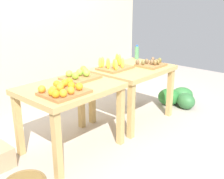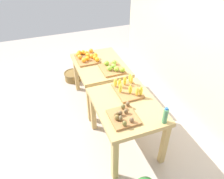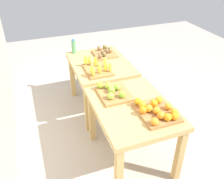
# 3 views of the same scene
# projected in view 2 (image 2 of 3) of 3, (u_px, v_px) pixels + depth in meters

# --- Properties ---
(ground_plane) EXTENTS (8.00, 8.00, 0.00)m
(ground_plane) POSITION_uv_depth(u_px,v_px,m) (112.00, 118.00, 3.67)
(ground_plane) COLOR #AC9F95
(back_wall) EXTENTS (4.40, 0.12, 3.00)m
(back_wall) POSITION_uv_depth(u_px,v_px,m) (198.00, 21.00, 3.16)
(back_wall) COLOR beige
(back_wall) RESTS_ON ground_plane
(display_table_left) EXTENTS (1.04, 0.80, 0.77)m
(display_table_left) POSITION_uv_depth(u_px,v_px,m) (100.00, 69.00, 3.70)
(display_table_left) COLOR tan
(display_table_left) RESTS_ON ground_plane
(display_table_right) EXTENTS (1.04, 0.80, 0.77)m
(display_table_right) POSITION_uv_depth(u_px,v_px,m) (126.00, 110.00, 2.86)
(display_table_right) COLOR tan
(display_table_right) RESTS_ON ground_plane
(orange_bin) EXTENTS (0.44, 0.37, 0.11)m
(orange_bin) POSITION_uv_depth(u_px,v_px,m) (87.00, 57.00, 3.73)
(orange_bin) COLOR #A16C3C
(orange_bin) RESTS_ON display_table_left
(apple_bin) EXTENTS (0.42, 0.34, 0.11)m
(apple_bin) POSITION_uv_depth(u_px,v_px,m) (113.00, 68.00, 3.45)
(apple_bin) COLOR #A16C3C
(apple_bin) RESTS_ON display_table_left
(banana_crate) EXTENTS (0.44, 0.32, 0.17)m
(banana_crate) POSITION_uv_depth(u_px,v_px,m) (128.00, 89.00, 2.98)
(banana_crate) COLOR #A16C3C
(banana_crate) RESTS_ON display_table_right
(kiwi_bin) EXTENTS (0.36, 0.32, 0.10)m
(kiwi_bin) POSITION_uv_depth(u_px,v_px,m) (123.00, 116.00, 2.56)
(kiwi_bin) COLOR #A16C3C
(kiwi_bin) RESTS_ON display_table_right
(water_bottle) EXTENTS (0.06, 0.06, 0.22)m
(water_bottle) POSITION_uv_depth(u_px,v_px,m) (165.00, 116.00, 2.47)
(water_bottle) COLOR #4C8C59
(water_bottle) RESTS_ON display_table_right
(wicker_basket) EXTENTS (0.37, 0.37, 0.18)m
(wicker_basket) POSITION_uv_depth(u_px,v_px,m) (73.00, 76.00, 4.56)
(wicker_basket) COLOR brown
(wicker_basket) RESTS_ON ground_plane
(cardboard_produce_box) EXTENTS (0.40, 0.30, 0.21)m
(cardboard_produce_box) POSITION_uv_depth(u_px,v_px,m) (102.00, 70.00, 4.73)
(cardboard_produce_box) COLOR tan
(cardboard_produce_box) RESTS_ON ground_plane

